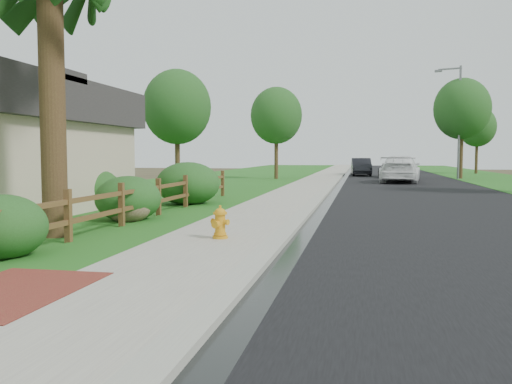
% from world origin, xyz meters
% --- Properties ---
extents(ground, '(120.00, 120.00, 0.00)m').
position_xyz_m(ground, '(0.00, 0.00, 0.00)').
color(ground, '#3B3420').
extents(road, '(8.00, 90.00, 0.02)m').
position_xyz_m(road, '(4.60, 35.00, 0.01)').
color(road, black).
rests_on(road, ground).
extents(curb, '(0.40, 90.00, 0.12)m').
position_xyz_m(curb, '(0.40, 35.00, 0.06)').
color(curb, gray).
rests_on(curb, ground).
extents(wet_gutter, '(0.50, 90.00, 0.00)m').
position_xyz_m(wet_gutter, '(0.75, 35.00, 0.02)').
color(wet_gutter, black).
rests_on(wet_gutter, road).
extents(sidewalk, '(2.20, 90.00, 0.10)m').
position_xyz_m(sidewalk, '(-0.90, 35.00, 0.05)').
color(sidewalk, gray).
rests_on(sidewalk, ground).
extents(grass_strip, '(1.60, 90.00, 0.06)m').
position_xyz_m(grass_strip, '(-2.80, 35.00, 0.03)').
color(grass_strip, '#29611B').
rests_on(grass_strip, ground).
extents(lawn_near, '(9.00, 90.00, 0.04)m').
position_xyz_m(lawn_near, '(-8.00, 35.00, 0.02)').
color(lawn_near, '#29611B').
rests_on(lawn_near, ground).
extents(verge_far, '(6.00, 90.00, 0.04)m').
position_xyz_m(verge_far, '(11.50, 35.00, 0.02)').
color(verge_far, '#29611B').
rests_on(verge_far, ground).
extents(brick_patch, '(1.60, 2.40, 0.11)m').
position_xyz_m(brick_patch, '(-2.20, -1.00, 0.06)').
color(brick_patch, maroon).
rests_on(brick_patch, ground).
extents(ranch_fence, '(0.12, 16.92, 1.10)m').
position_xyz_m(ranch_fence, '(-3.60, 6.40, 0.62)').
color(ranch_fence, '#462517').
rests_on(ranch_fence, ground).
extents(fire_hydrant, '(0.43, 0.35, 0.66)m').
position_xyz_m(fire_hydrant, '(-0.74, 3.57, 0.40)').
color(fire_hydrant, gold).
rests_on(fire_hydrant, sidewalk).
extents(white_suv, '(2.97, 5.92, 1.65)m').
position_xyz_m(white_suv, '(4.41, 28.25, 0.85)').
color(white_suv, white).
rests_on(white_suv, road).
extents(dark_car_mid, '(2.62, 4.49, 1.44)m').
position_xyz_m(dark_car_mid, '(4.46, 34.27, 0.74)').
color(dark_car_mid, black).
rests_on(dark_car_mid, road).
extents(dark_car_far, '(1.75, 4.45, 1.44)m').
position_xyz_m(dark_car_far, '(2.00, 38.59, 0.74)').
color(dark_car_far, black).
rests_on(dark_car_far, road).
extents(streetlight, '(1.78, 0.73, 7.92)m').
position_xyz_m(streetlight, '(8.56, 33.30, 4.49)').
color(streetlight, slate).
rests_on(streetlight, ground).
extents(boulder, '(1.25, 0.94, 0.83)m').
position_xyz_m(boulder, '(-3.90, 6.22, 0.41)').
color(boulder, brown).
rests_on(boulder, ground).
extents(shrub_a, '(1.79, 1.79, 1.11)m').
position_xyz_m(shrub_a, '(-3.90, 1.24, 0.55)').
color(shrub_a, '#234B1A').
rests_on(shrub_a, ground).
extents(shrub_b, '(1.75, 1.75, 1.21)m').
position_xyz_m(shrub_b, '(-4.01, 6.49, 0.60)').
color(shrub_b, '#234B1A').
rests_on(shrub_b, ground).
extents(shrub_c, '(2.18, 2.18, 1.34)m').
position_xyz_m(shrub_c, '(-6.50, 9.22, 0.67)').
color(shrub_c, '#234B1A').
rests_on(shrub_c, ground).
extents(shrub_d, '(2.71, 2.71, 1.51)m').
position_xyz_m(shrub_d, '(-3.90, 11.17, 0.75)').
color(shrub_d, '#234B1A').
rests_on(shrub_d, ground).
extents(tree_near_left, '(3.36, 3.36, 5.96)m').
position_xyz_m(tree_near_left, '(-6.96, 18.86, 4.10)').
color(tree_near_left, '#362116').
rests_on(tree_near_left, ground).
extents(tree_mid_left, '(3.63, 3.63, 6.49)m').
position_xyz_m(tree_mid_left, '(-3.90, 31.05, 4.48)').
color(tree_mid_left, '#362116').
rests_on(tree_mid_left, ground).
extents(tree_mid_right, '(3.96, 3.96, 7.18)m').
position_xyz_m(tree_mid_right, '(9.00, 34.08, 4.99)').
color(tree_mid_right, '#362116').
rests_on(tree_mid_right, ground).
extents(tree_far_right, '(3.27, 3.27, 6.04)m').
position_xyz_m(tree_far_right, '(12.15, 44.73, 4.22)').
color(tree_far_right, '#362116').
rests_on(tree_far_right, ground).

